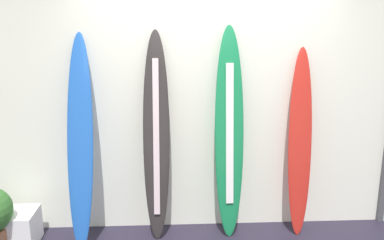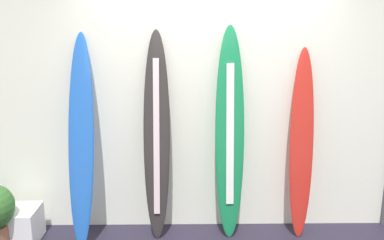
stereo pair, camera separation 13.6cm
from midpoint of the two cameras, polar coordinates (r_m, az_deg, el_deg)
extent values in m
cube|color=silver|center=(4.08, 1.18, 3.61)|extent=(7.20, 0.20, 2.80)
ellipsoid|color=#1F55B0|center=(3.92, -16.73, -3.05)|extent=(0.26, 0.51, 2.05)
ellipsoid|color=#2B2727|center=(3.89, -6.14, -2.50)|extent=(0.27, 0.32, 2.07)
cube|color=beige|center=(3.86, -6.17, -2.58)|extent=(0.07, 0.19, 1.52)
ellipsoid|color=#177945|center=(3.92, 4.38, -2.04)|extent=(0.30, 0.30, 2.11)
cube|color=silver|center=(3.88, 4.44, -2.12)|extent=(0.08, 0.16, 1.38)
cone|color=black|center=(4.19, 4.25, -13.73)|extent=(0.07, 0.08, 0.11)
ellipsoid|color=red|center=(4.10, 14.33, -3.26)|extent=(0.25, 0.29, 1.90)
cube|color=white|center=(4.38, -24.60, -13.97)|extent=(0.37, 0.37, 0.34)
camera|label=1|loc=(0.07, -91.04, -0.25)|focal=37.13mm
camera|label=2|loc=(0.07, 88.96, 0.25)|focal=37.13mm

